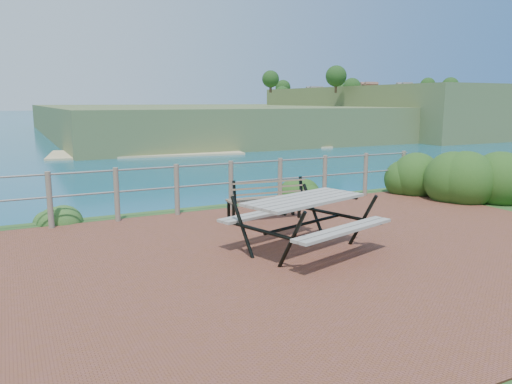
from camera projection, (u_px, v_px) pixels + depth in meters
ground at (323, 254)px, 7.34m from camera, size 10.00×7.00×0.12m
ocean at (16, 107)px, 183.37m from camera, size 1200.00×1200.00×0.00m
safety_railing at (231, 183)px, 10.19m from camera, size 9.40×0.10×1.00m
distant_bay at (380, 108)px, 261.94m from camera, size 290.00×232.36×24.00m
picnic_table at (304, 219)px, 7.35m from camera, size 2.04×1.59×0.80m
park_bench at (264, 192)px, 9.31m from camera, size 1.46×0.47×0.81m
shrub_right_front at (471, 201)px, 11.27m from camera, size 1.34×1.34×1.90m
shrub_right_edge at (411, 194)px, 12.09m from camera, size 1.22×1.22×1.73m
shrub_lip_west at (60, 221)px, 9.36m from camera, size 0.77×0.77×0.51m
shrub_lip_east at (299, 195)px, 11.88m from camera, size 0.87×0.87×0.65m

